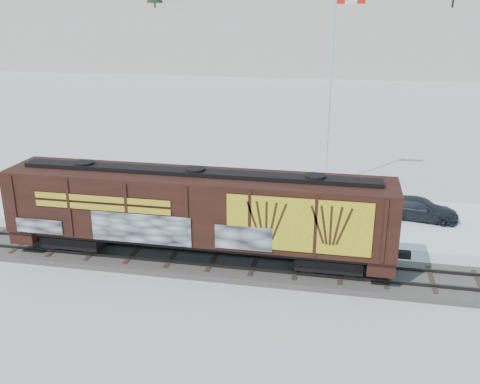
% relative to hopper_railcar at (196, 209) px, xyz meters
% --- Properties ---
extents(ground, '(500.00, 500.00, 0.00)m').
position_rel_hopper_railcar_xyz_m(ground, '(2.77, 0.01, -2.82)').
color(ground, white).
rests_on(ground, ground).
extents(rail_track, '(50.00, 3.40, 0.43)m').
position_rel_hopper_railcar_xyz_m(rail_track, '(2.77, 0.01, -2.67)').
color(rail_track, '#59544C').
rests_on(rail_track, ground).
extents(parking_strip, '(40.00, 8.00, 0.03)m').
position_rel_hopper_railcar_xyz_m(parking_strip, '(2.77, 7.51, -2.81)').
color(parking_strip, white).
rests_on(parking_strip, ground).
extents(hillside, '(360.00, 110.00, 93.00)m').
position_rel_hopper_railcar_xyz_m(hillside, '(2.72, 139.80, 11.55)').
color(hillside, white).
rests_on(hillside, ground).
extents(hopper_railcar, '(18.13, 3.06, 4.27)m').
position_rel_hopper_railcar_xyz_m(hopper_railcar, '(0.00, 0.00, 0.00)').
color(hopper_railcar, black).
rests_on(hopper_railcar, rail_track).
extents(flagpole, '(2.30, 0.90, 13.18)m').
position_rel_hopper_railcar_xyz_m(flagpole, '(5.54, 13.36, 2.18)').
color(flagpole, silver).
rests_on(flagpole, ground).
extents(car_silver, '(4.79, 1.95, 1.63)m').
position_rel_hopper_railcar_xyz_m(car_silver, '(-4.04, 6.16, -1.98)').
color(car_silver, silver).
rests_on(car_silver, parking_strip).
extents(car_white, '(4.68, 1.94, 1.51)m').
position_rel_hopper_railcar_xyz_m(car_white, '(-0.39, 7.43, -2.04)').
color(car_white, silver).
rests_on(car_white, parking_strip).
extents(car_dark, '(4.56, 2.45, 1.26)m').
position_rel_hopper_railcar_xyz_m(car_dark, '(11.11, 8.16, -2.16)').
color(car_dark, black).
rests_on(car_dark, parking_strip).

